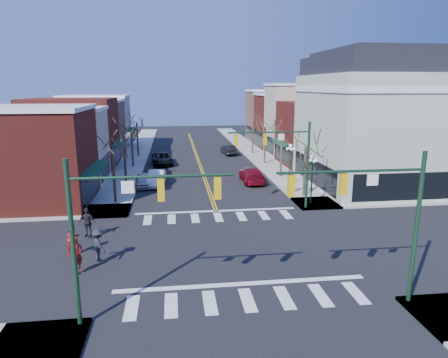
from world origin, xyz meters
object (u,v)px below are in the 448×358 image
object	(u,v)px
pedestrian_red_b	(73,239)
car_right_near	(252,175)
lamppost_midblock	(290,158)
car_right_far	(229,150)
lamppost_corner	(312,171)
pedestrian_dark_a	(87,222)
car_left_far	(162,159)
car_left_near	(143,180)
victorian_corner	(374,120)
pedestrian_red_a	(77,254)
pedestrian_dark_b	(99,245)
car_right_mid	(249,172)
car_left_mid	(156,178)

from	to	relation	value
pedestrian_red_b	car_right_near	bearing A→B (deg)	-6.87
lamppost_midblock	car_right_far	xyz separation A→B (m)	(-3.40, 19.98, -2.24)
lamppost_corner	pedestrian_dark_a	xyz separation A→B (m)	(-17.29, -5.57, -1.84)
car_left_far	car_left_near	bearing A→B (deg)	-103.29
car_left_far	pedestrian_red_b	world-z (taller)	pedestrian_red_b
victorian_corner	car_right_far	distance (m)	24.32
pedestrian_red_b	pedestrian_red_a	bearing A→B (deg)	-130.49
lamppost_midblock	pedestrian_dark_a	world-z (taller)	lamppost_midblock
pedestrian_dark_a	pedestrian_dark_b	world-z (taller)	pedestrian_dark_a
car_right_mid	victorian_corner	bearing A→B (deg)	158.92
lamppost_midblock	pedestrian_red_b	size ratio (longest dim) A/B	2.33
car_right_far	pedestrian_dark_a	world-z (taller)	pedestrian_dark_a
pedestrian_red_b	pedestrian_dark_b	xyz separation A→B (m)	(1.67, -1.24, 0.02)
car_left_mid	pedestrian_red_b	world-z (taller)	pedestrian_red_b
car_left_near	pedestrian_red_a	bearing A→B (deg)	-100.68
car_right_mid	pedestrian_dark_a	bearing A→B (deg)	49.88
car_left_far	pedestrian_red_b	size ratio (longest dim) A/B	2.99
victorian_corner	pedestrian_dark_b	bearing A→B (deg)	-147.19
car_right_near	car_right_mid	distance (m)	1.92
car_left_near	pedestrian_red_b	xyz separation A→B (m)	(-2.94, -16.56, 0.40)
car_left_near	car_left_mid	bearing A→B (deg)	15.09
car_left_mid	car_right_mid	world-z (taller)	car_left_mid
pedestrian_dark_a	car_left_far	bearing A→B (deg)	96.77
lamppost_midblock	car_left_near	xyz separation A→B (m)	(-14.60, 1.71, -2.29)
car_right_far	pedestrian_red_a	size ratio (longest dim) A/B	2.24
victorian_corner	pedestrian_red_a	size ratio (longest dim) A/B	7.27
car_right_far	lamppost_midblock	bearing A→B (deg)	92.75
car_left_far	car_right_far	size ratio (longest dim) A/B	1.26
pedestrian_red_b	pedestrian_dark_b	bearing A→B (deg)	-93.76
lamppost_corner	car_right_near	xyz separation A→B (m)	(-3.40, 8.71, -2.19)
lamppost_corner	car_left_far	xyz separation A→B (m)	(-13.00, 19.86, -2.19)
lamppost_midblock	pedestrian_red_b	distance (m)	23.06
car_left_near	car_right_mid	world-z (taller)	car_right_mid
lamppost_midblock	pedestrian_red_b	bearing A→B (deg)	-139.75
car_right_near	pedestrian_dark_b	world-z (taller)	pedestrian_dark_b
car_right_mid	car_right_far	distance (m)	15.85
car_left_far	pedestrian_dark_b	xyz separation A→B (m)	(-2.88, -29.45, 0.33)
lamppost_corner	car_right_mid	xyz separation A→B (m)	(-3.34, 10.63, -2.28)
car_right_mid	pedestrian_red_b	world-z (taller)	pedestrian_red_b
car_left_near	car_left_far	xyz separation A→B (m)	(1.60, 11.66, 0.10)
lamppost_midblock	car_right_far	distance (m)	20.39
lamppost_midblock	car_left_near	world-z (taller)	lamppost_midblock
lamppost_midblock	car_right_mid	size ratio (longest dim) A/B	1.07
car_left_far	car_right_near	world-z (taller)	same
lamppost_midblock	pedestrian_dark_a	size ratio (longest dim) A/B	2.23
victorian_corner	pedestrian_red_b	xyz separation A→B (m)	(-25.84, -14.35, -5.58)
victorian_corner	car_right_near	distance (m)	13.37
car_left_far	victorian_corner	bearing A→B (deg)	-38.53
car_left_near	pedestrian_dark_b	xyz separation A→B (m)	(-1.28, -17.79, 0.43)
lamppost_midblock	pedestrian_dark_b	xyz separation A→B (m)	(-15.88, -16.09, -1.86)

